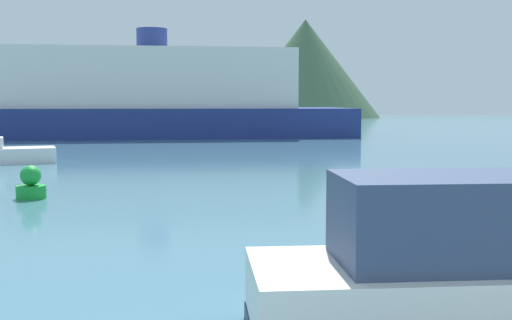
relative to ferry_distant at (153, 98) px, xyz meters
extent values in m
cube|color=white|center=(4.77, -42.99, -2.46)|extent=(5.50, 2.13, 0.89)
cube|color=#334260|center=(4.37, -42.97, -1.52)|extent=(2.73, 1.63, 0.98)
cube|color=navy|center=(0.00, 0.00, -1.82)|extent=(30.09, 9.37, 2.16)
cube|color=silver|center=(0.00, 0.00, 1.45)|extent=(21.07, 7.94, 4.39)
cylinder|color=navy|center=(0.00, 0.00, 4.45)|extent=(2.31, 2.31, 1.60)
cylinder|color=green|center=(-2.60, -31.44, -2.72)|extent=(0.80, 0.80, 0.36)
sphere|color=green|center=(-2.60, -31.44, -2.26)|extent=(0.56, 0.56, 0.56)
cone|color=#4C6647|center=(-12.48, 58.76, 0.99)|extent=(40.64, 40.64, 7.77)
cone|color=#38563D|center=(23.94, 56.39, 5.23)|extent=(25.00, 25.00, 16.27)
camera|label=1|loc=(1.19, -49.66, -0.22)|focal=45.00mm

